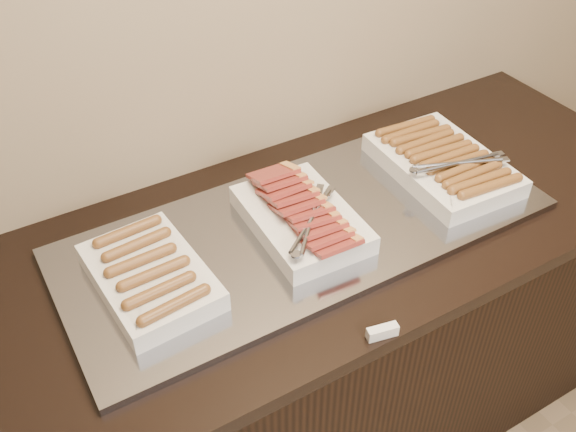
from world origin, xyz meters
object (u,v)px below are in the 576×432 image
at_px(dish_right, 444,163).
at_px(dish_center, 302,217).
at_px(counter, 303,347).
at_px(warming_tray, 307,228).
at_px(dish_left, 150,275).

bearing_deg(dish_right, dish_center, -177.21).
bearing_deg(dish_center, counter, 17.09).
bearing_deg(dish_right, warming_tray, -177.77).
bearing_deg(warming_tray, dish_center, -166.54).
distance_m(counter, warming_tray, 0.46).
distance_m(counter, dish_center, 0.50).
bearing_deg(dish_center, dish_right, 2.52).
bearing_deg(dish_left, dish_center, -4.21).
relative_size(counter, warming_tray, 1.72).
height_order(warming_tray, dish_right, dish_right).
height_order(counter, dish_center, dish_center).
bearing_deg(dish_left, dish_right, -3.81).
height_order(warming_tray, dish_center, dish_center).
bearing_deg(dish_right, dish_left, -177.56).
height_order(dish_left, dish_center, dish_center).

